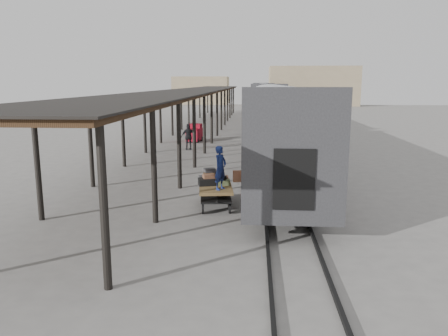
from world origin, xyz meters
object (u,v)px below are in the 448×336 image
Objects in this scene: porter at (220,168)px; pedestrian at (189,137)px; baggage_cart at (215,190)px; luggage_tug at (194,134)px.

porter is 15.47m from pedestrian.
porter is at bearing -76.06° from baggage_cart.
luggage_tug is at bearing -101.82° from pedestrian.
baggage_cart is 1.34× the size of pedestrian.
baggage_cart is 1.24m from porter.
pedestrian is (-3.47, 15.06, -0.74)m from porter.
luggage_tug is at bearing 38.98° from porter.
pedestrian reaches higher than luggage_tug.
pedestrian is (0.19, -4.41, 0.28)m from luggage_tug.
pedestrian reaches higher than baggage_cart.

